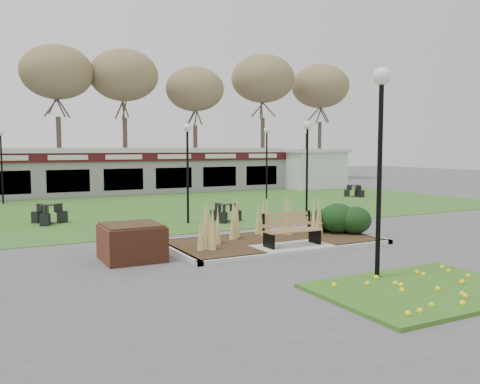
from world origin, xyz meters
name	(u,v)px	position (x,y,z in m)	size (l,w,h in m)	color
ground	(295,251)	(0.00, 0.00, 0.00)	(100.00, 100.00, 0.00)	#515154
lawn	(159,207)	(0.00, 12.00, 0.01)	(34.00, 16.00, 0.02)	#38641F
flower_bed	(422,288)	(0.00, -4.60, 0.07)	(4.20, 3.00, 0.16)	#2F621C
planting_bed	(305,228)	(1.27, 1.35, 0.37)	(6.75, 3.40, 1.27)	#322014
park_bench	(291,229)	(0.00, 0.25, 0.59)	(1.70, 0.66, 0.93)	#9D6F47
brick_planter	(132,242)	(-4.40, 1.00, 0.48)	(1.50, 1.50, 0.95)	brown
food_pavilion	(118,171)	(0.00, 19.96, 1.48)	(24.60, 3.40, 2.90)	gray
service_hut	(312,168)	(13.50, 18.00, 1.45)	(4.40, 3.40, 2.83)	silver
tree_backdrop	(89,75)	(0.00, 28.00, 8.36)	(47.24, 5.24, 10.36)	#47382B
lamp_post_near_right	(381,126)	(-0.19, -3.50, 3.36)	(0.38, 0.38, 4.61)	black
lamp_post_mid_left	(187,151)	(-0.76, 6.21, 2.78)	(0.32, 0.32, 3.82)	black
lamp_post_mid_right	(307,148)	(4.08, 5.27, 2.90)	(0.33, 0.33, 3.98)	black
lamp_post_far_right	(267,147)	(6.61, 12.77, 2.95)	(0.34, 0.34, 4.04)	black
lamp_post_far_left	(1,150)	(-6.70, 17.00, 2.78)	(0.32, 0.32, 3.82)	black
bistro_set_b	(48,217)	(-5.52, 8.57, 0.26)	(1.29, 1.34, 0.73)	black
bistro_set_c	(225,216)	(0.72, 6.01, 0.24)	(1.15, 1.27, 0.68)	black
bistro_set_d	(355,193)	(12.00, 11.58, 0.24)	(1.26, 1.10, 0.67)	black
patio_umbrella	(306,164)	(12.91, 18.00, 1.77)	(2.27, 2.31, 2.79)	black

